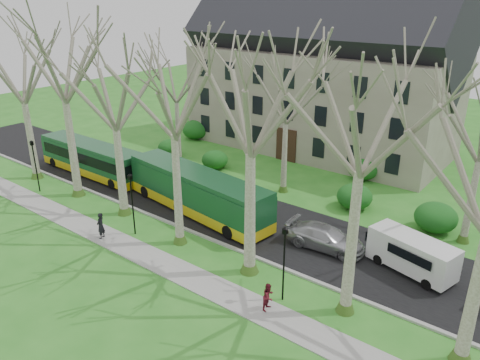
# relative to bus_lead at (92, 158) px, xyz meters

# --- Properties ---
(ground) EXTENTS (120.00, 120.00, 0.00)m
(ground) POSITION_rel_bus_lead_xyz_m (17.67, -4.07, -1.54)
(ground) COLOR #2D7A22
(ground) RESTS_ON ground
(sidewalk) EXTENTS (70.00, 2.00, 0.06)m
(sidewalk) POSITION_rel_bus_lead_xyz_m (17.67, -6.57, -1.51)
(sidewalk) COLOR gray
(sidewalk) RESTS_ON ground
(road) EXTENTS (80.00, 8.00, 0.06)m
(road) POSITION_rel_bus_lead_xyz_m (17.67, 1.43, -1.51)
(road) COLOR black
(road) RESTS_ON ground
(curb) EXTENTS (80.00, 0.25, 0.14)m
(curb) POSITION_rel_bus_lead_xyz_m (17.67, -2.57, -1.47)
(curb) COLOR #A5A39E
(curb) RESTS_ON ground
(building) EXTENTS (26.50, 12.20, 16.00)m
(building) POSITION_rel_bus_lead_xyz_m (11.67, 19.93, 6.52)
(building) COLOR gray
(building) RESTS_ON ground
(tree_row_verge) EXTENTS (49.00, 7.00, 14.00)m
(tree_row_verge) POSITION_rel_bus_lead_xyz_m (17.67, -3.77, 5.46)
(tree_row_verge) COLOR gray
(tree_row_verge) RESTS_ON ground
(tree_row_far) EXTENTS (33.00, 7.00, 12.00)m
(tree_row_far) POSITION_rel_bus_lead_xyz_m (16.34, 6.93, 4.46)
(tree_row_far) COLOR gray
(tree_row_far) RESTS_ON ground
(lamp_row) EXTENTS (36.22, 0.22, 4.30)m
(lamp_row) POSITION_rel_bus_lead_xyz_m (17.67, -5.07, 1.03)
(lamp_row) COLOR black
(lamp_row) RESTS_ON ground
(hedges) EXTENTS (30.60, 8.60, 2.00)m
(hedges) POSITION_rel_bus_lead_xyz_m (13.01, 9.93, -0.54)
(hedges) COLOR #175017
(hedges) RESTS_ON ground
(bus_lead) EXTENTS (11.88, 2.51, 2.97)m
(bus_lead) POSITION_rel_bus_lead_xyz_m (0.00, 0.00, 0.00)
(bus_lead) COLOR #144824
(bus_lead) RESTS_ON road
(bus_follow) EXTENTS (13.34, 4.31, 3.28)m
(bus_follow) POSITION_rel_bus_lead_xyz_m (12.80, 0.04, 0.16)
(bus_follow) COLOR #144824
(bus_follow) RESTS_ON road
(sedan) EXTENTS (5.25, 2.48, 1.48)m
(sedan) POSITION_rel_bus_lead_xyz_m (22.88, 1.13, -0.74)
(sedan) COLOR #ACACB1
(sedan) RESTS_ON road
(van_a) EXTENTS (5.37, 3.06, 2.21)m
(van_a) POSITION_rel_bus_lead_xyz_m (28.13, 1.76, -0.38)
(van_a) COLOR silver
(van_a) RESTS_ON road
(pedestrian_a) EXTENTS (0.66, 0.78, 1.83)m
(pedestrian_a) POSITION_rel_bus_lead_xyz_m (10.47, -6.90, -0.57)
(pedestrian_a) COLOR black
(pedestrian_a) RESTS_ON sidewalk
(pedestrian_b) EXTENTS (0.60, 0.76, 1.51)m
(pedestrian_b) POSITION_rel_bus_lead_xyz_m (23.57, -6.26, -0.73)
(pedestrian_b) COLOR maroon
(pedestrian_b) RESTS_ON sidewalk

